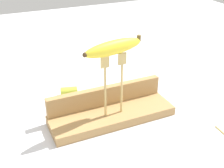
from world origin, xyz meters
TOP-DOWN VIEW (x-y plane):
  - ground_plane at (0.00, 0.00)m, footprint 3.00×3.00m
  - wooden_board at (0.00, 0.00)m, footprint 0.40×0.13m
  - board_backstop at (0.00, 0.05)m, footprint 0.39×0.02m
  - fork_stand_center at (-0.00, -0.01)m, footprint 0.08×0.01m
  - banana_raised_center at (-0.00, -0.01)m, footprint 0.20×0.07m
  - banana_chunk_near at (-0.08, 0.20)m, footprint 0.07×0.05m

SIDE VIEW (x-z plane):
  - ground_plane at x=0.00m, z-range 0.00..0.00m
  - wooden_board at x=0.00m, z-range 0.00..0.03m
  - banana_chunk_near at x=-0.08m, z-range 0.00..0.03m
  - board_backstop at x=0.00m, z-range 0.03..0.09m
  - fork_stand_center at x=0.00m, z-range 0.05..0.25m
  - banana_raised_center at x=0.00m, z-range 0.23..0.27m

